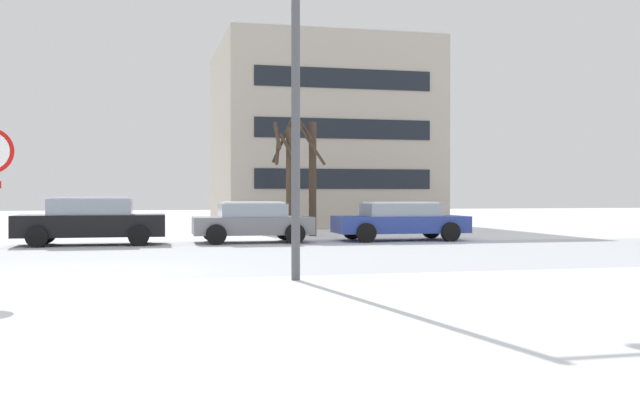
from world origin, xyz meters
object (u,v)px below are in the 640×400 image
object	(u,v)px
street_lamp	(309,78)
parked_car_blue	(400,220)
parked_car_gray	(252,221)
parked_car_black	(91,221)

from	to	relation	value
street_lamp	parked_car_blue	bearing A→B (deg)	62.47
street_lamp	parked_car_gray	xyz separation A→B (m)	(0.49, 10.73, -3.02)
street_lamp	parked_car_black	size ratio (longest dim) A/B	1.36
street_lamp	parked_car_black	world-z (taller)	street_lamp
parked_car_black	parked_car_blue	distance (m)	10.06
parked_car_black	parked_car_gray	size ratio (longest dim) A/B	1.17
street_lamp	parked_car_blue	world-z (taller)	street_lamp
parked_car_blue	parked_car_gray	bearing A→B (deg)	178.30
street_lamp	parked_car_gray	distance (m)	11.16
street_lamp	parked_car_blue	xyz separation A→B (m)	(5.52, 10.58, -3.02)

